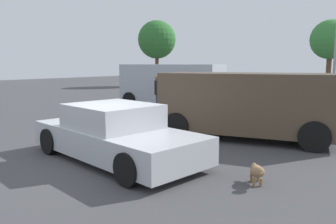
{
  "coord_description": "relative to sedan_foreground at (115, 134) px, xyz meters",
  "views": [
    {
      "loc": [
        5.74,
        -5.1,
        2.23
      ],
      "look_at": [
        0.12,
        2.27,
        0.9
      ],
      "focal_mm": 36.17,
      "sensor_mm": 36.0,
      "label": 1
    }
  ],
  "objects": [
    {
      "name": "sedan_foreground",
      "position": [
        0.0,
        0.0,
        0.0
      ],
      "size": [
        4.76,
        2.48,
        1.3
      ],
      "rotation": [
        0.0,
        0.0,
        -0.14
      ],
      "color": "#B7BABF",
      "rests_on": "ground_plane"
    },
    {
      "name": "suv_dark",
      "position": [
        1.47,
        3.93,
        0.47
      ],
      "size": [
        5.27,
        3.08,
        1.95
      ],
      "rotation": [
        0.0,
        0.0,
        3.39
      ],
      "color": "#4C3D2D",
      "rests_on": "ground_plane"
    },
    {
      "name": "ground_plane",
      "position": [
        -0.1,
        -0.28,
        -0.6
      ],
      "size": [
        80.0,
        80.0,
        0.0
      ],
      "primitive_type": "plane",
      "color": "#424244"
    },
    {
      "name": "tree_back_center",
      "position": [
        -15.86,
        21.03,
        3.97
      ],
      "size": [
        3.74,
        3.74,
        6.46
      ],
      "color": "brown",
      "rests_on": "ground_plane"
    },
    {
      "name": "dog",
      "position": [
        3.3,
        0.41,
        -0.35
      ],
      "size": [
        0.44,
        0.55,
        0.4
      ],
      "rotation": [
        0.0,
        0.0,
        5.31
      ],
      "color": "olive",
      "rests_on": "ground_plane"
    },
    {
      "name": "van_white",
      "position": [
        -4.8,
        8.69,
        0.59
      ],
      "size": [
        5.42,
        2.99,
        2.19
      ],
      "rotation": [
        0.0,
        0.0,
        0.17
      ],
      "color": "#B2B7C1",
      "rests_on": "ground_plane"
    },
    {
      "name": "tree_back_left",
      "position": [
        0.12,
        20.52,
        3.27
      ],
      "size": [
        2.73,
        2.73,
        5.27
      ],
      "color": "brown",
      "rests_on": "ground_plane"
    },
    {
      "name": "pedestrian",
      "position": [
        -3.68,
        6.1,
        0.45
      ],
      "size": [
        0.43,
        0.48,
        1.75
      ],
      "rotation": [
        0.0,
        0.0,
        0.64
      ],
      "color": "navy",
      "rests_on": "ground_plane"
    }
  ]
}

